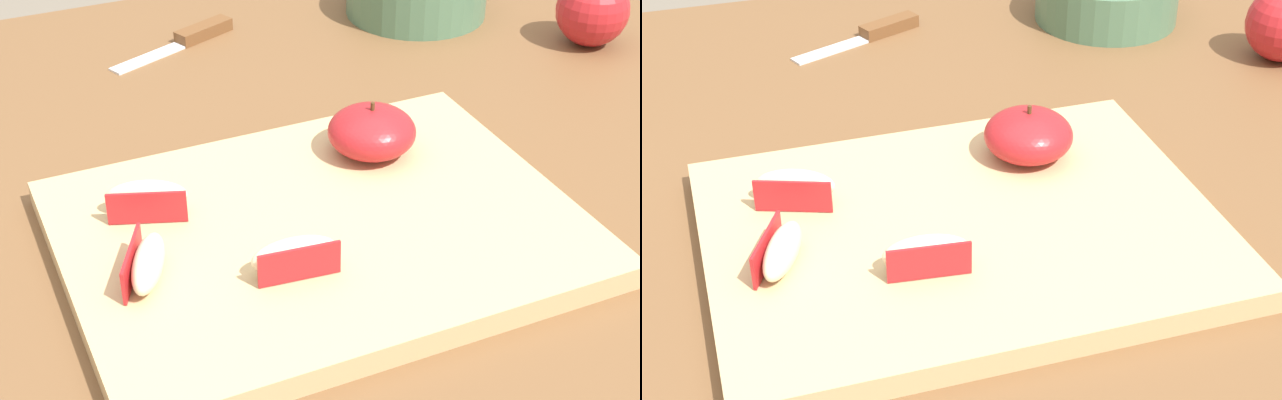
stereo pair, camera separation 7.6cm
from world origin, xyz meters
The scene contains 8 objects.
dining_table centered at (0.00, 0.00, 0.64)m, with size 1.14×0.97×0.75m.
cutting_board centered at (-0.01, -0.07, 0.76)m, with size 0.40×0.30×0.02m.
apple_half_skin_up centered at (0.08, 0.01, 0.79)m, with size 0.08×0.08×0.05m.
apple_wedge_near_knife centered at (-0.13, -0.01, 0.78)m, with size 0.07×0.04×0.03m.
apple_wedge_left centered at (-0.15, -0.08, 0.78)m, with size 0.05×0.07×0.03m.
apple_wedge_front centered at (-0.05, -0.12, 0.78)m, with size 0.07×0.03×0.03m.
paring_knife centered at (0.02, 0.34, 0.75)m, with size 0.15×0.08×0.01m.
whole_apple_crimson centered at (0.42, 0.15, 0.79)m, with size 0.08×0.08×0.09m.
Camera 1 is at (-0.27, -0.64, 1.21)m, focal length 55.50 mm.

